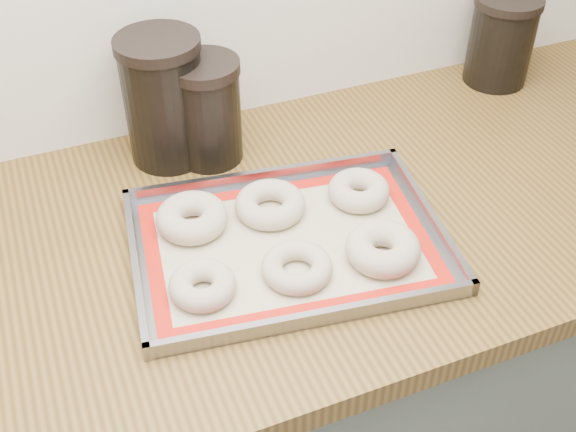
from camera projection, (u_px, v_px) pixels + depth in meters
name	position (u px, v px, depth m)	size (l,w,h in m)	color
cabinet	(356.00, 374.00, 1.48)	(3.00, 0.65, 0.86)	#5C6357
countertop	(372.00, 205.00, 1.19)	(3.06, 0.68, 0.04)	brown
baking_tray	(288.00, 243.00, 1.08)	(0.50, 0.39, 0.03)	gray
baking_mat	(288.00, 244.00, 1.08)	(0.46, 0.34, 0.00)	#C6B793
bagel_front_left	(203.00, 285.00, 0.99)	(0.09, 0.09, 0.03)	beige
bagel_front_mid	(297.00, 267.00, 1.02)	(0.10, 0.10, 0.03)	beige
bagel_front_right	(383.00, 248.00, 1.04)	(0.11, 0.11, 0.04)	beige
bagel_back_left	(192.00, 218.00, 1.09)	(0.11, 0.11, 0.04)	beige
bagel_back_mid	(270.00, 204.00, 1.12)	(0.11, 0.11, 0.04)	beige
bagel_back_right	(359.00, 190.00, 1.15)	(0.10, 0.10, 0.04)	beige
canister_left	(164.00, 99.00, 1.19)	(0.14, 0.14, 0.22)	black
canister_mid	(207.00, 111.00, 1.20)	(0.12, 0.12, 0.18)	black
canister_right	(501.00, 40.00, 1.40)	(0.13, 0.13, 0.17)	black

